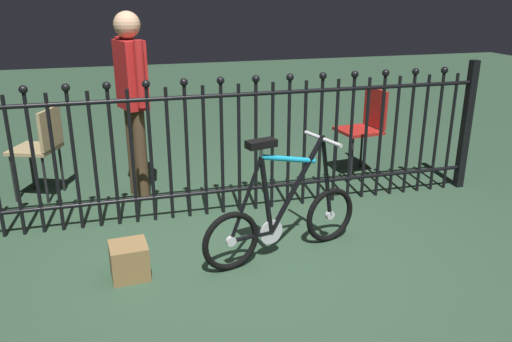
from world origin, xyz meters
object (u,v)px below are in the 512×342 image
at_px(chair_tan, 41,144).
at_px(chair_red, 366,123).
at_px(person_visitor, 132,91).
at_px(display_crate, 129,260).
at_px(bicycle, 283,216).

bearing_deg(chair_tan, chair_red, -3.35).
xyz_separation_m(person_visitor, display_crate, (-0.15, -1.42, -0.85)).
xyz_separation_m(bicycle, person_visitor, (-0.91, 1.40, 0.67)).
bearing_deg(bicycle, person_visitor, 123.01).
xyz_separation_m(bicycle, chair_red, (1.33, 1.42, 0.22)).
height_order(chair_tan, person_visitor, person_visitor).
distance_m(bicycle, person_visitor, 1.80).
relative_size(person_visitor, display_crate, 6.79).
bearing_deg(bicycle, chair_tan, 137.07).
bearing_deg(display_crate, person_visitor, 83.93).
height_order(chair_red, display_crate, chair_red).
height_order(bicycle, person_visitor, person_visitor).
height_order(bicycle, display_crate, bicycle).
bearing_deg(chair_red, display_crate, -148.95).
bearing_deg(chair_red, person_visitor, -179.46).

